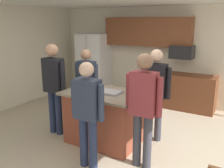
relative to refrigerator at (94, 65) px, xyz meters
The scene contains 16 objects.
floor 3.25m from the refrigerator, 49.98° to the right, with size 7.04×7.04×0.00m, color #B7A88E.
back_wall 2.08m from the refrigerator, 11.81° to the left, with size 6.40×0.10×2.60m, color beige.
cabinet_run_upper 1.90m from the refrigerator, ahead, with size 2.40×0.38×0.75m.
cabinet_run_lower 2.65m from the refrigerator, ahead, with size 1.80×0.63×0.90m.
refrigerator is the anchor object (origin of this frame).
microwave_over_range 2.65m from the refrigerator, ahead, with size 0.56×0.40×0.32m, color black.
kitchen_island 3.21m from the refrigerator, 52.28° to the right, with size 1.40×0.94×0.97m.
person_guest_right 4.08m from the refrigerator, 45.16° to the right, with size 0.57×0.23×1.75m.
person_elder_center 2.83m from the refrigerator, 71.07° to the right, with size 0.57×0.24×1.78m.
person_guest_left 3.33m from the refrigerator, 35.80° to the right, with size 0.57×0.23×1.72m.
person_guest_by_door 2.29m from the refrigerator, 59.24° to the right, with size 0.57×0.22×1.63m.
person_host_foreground 3.97m from the refrigerator, 56.70° to the right, with size 0.57×0.22×1.64m.
glass_pilsner 2.82m from the refrigerator, 54.13° to the right, with size 0.06×0.06×0.15m.
tumbler_amber 3.39m from the refrigerator, 44.50° to the right, with size 0.07×0.07×0.17m.
mug_ceramic_white 3.15m from the refrigerator, 58.37° to the right, with size 0.13×0.09×0.11m.
serving_tray 3.26m from the refrigerator, 50.90° to the right, with size 0.44×0.30×0.04m.
Camera 1 is at (2.20, -3.65, 2.17)m, focal length 39.22 mm.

